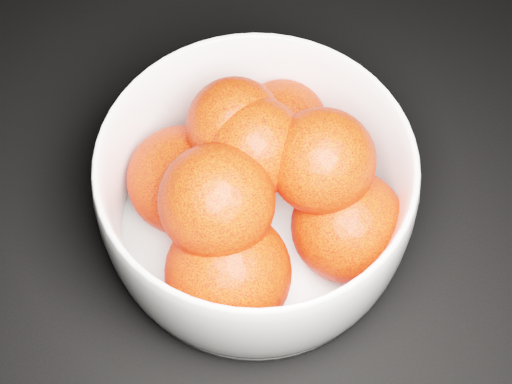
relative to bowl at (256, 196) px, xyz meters
name	(u,v)px	position (x,y,z in m)	size (l,w,h in m)	color
bowl	(256,196)	(0.00, 0.00, 0.00)	(0.25, 0.25, 0.12)	white
orange_pile	(257,191)	(0.00, -0.01, 0.02)	(0.20, 0.20, 0.15)	#F41F06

